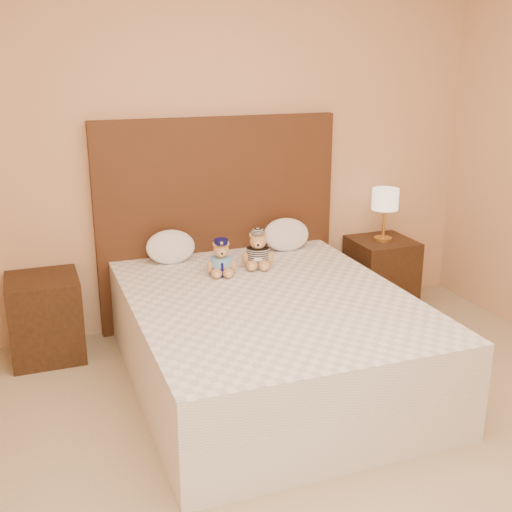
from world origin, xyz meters
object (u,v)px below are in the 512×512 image
(lamp, at_px, (385,202))
(teddy_police, at_px, (221,257))
(pillow_left, at_px, (171,245))
(nightstand_left, at_px, (45,318))
(pillow_right, at_px, (286,233))
(bed, at_px, (269,338))
(nightstand_right, at_px, (381,274))
(teddy_prisoner, at_px, (258,249))

(lamp, height_order, teddy_police, lamp)
(lamp, distance_m, pillow_left, 1.66)
(nightstand_left, height_order, pillow_left, pillow_left)
(pillow_left, bearing_deg, lamp, -1.04)
(teddy_police, xyz_separation_m, pillow_right, (0.61, 0.37, 0.01))
(pillow_right, bearing_deg, bed, -118.88)
(nightstand_right, bearing_deg, teddy_police, -166.36)
(bed, height_order, nightstand_left, same)
(nightstand_right, bearing_deg, pillow_left, 178.96)
(teddy_prisoner, bearing_deg, pillow_left, 168.40)
(pillow_left, bearing_deg, pillow_right, 0.00)
(teddy_prisoner, bearing_deg, teddy_police, -148.63)
(lamp, relative_size, pillow_right, 1.15)
(bed, distance_m, teddy_police, 0.62)
(nightstand_left, distance_m, pillow_right, 1.75)
(nightstand_left, relative_size, pillow_right, 1.58)
(nightstand_right, distance_m, teddy_police, 1.49)
(nightstand_right, bearing_deg, teddy_prisoner, -165.91)
(nightstand_left, distance_m, teddy_police, 1.22)
(nightstand_right, distance_m, pillow_right, 0.89)
(teddy_prisoner, bearing_deg, pillow_right, 62.54)
(pillow_left, bearing_deg, nightstand_right, -1.04)
(bed, bearing_deg, teddy_police, 108.19)
(teddy_prisoner, distance_m, pillow_left, 0.61)
(nightstand_right, xyz_separation_m, teddy_prisoner, (-1.13, -0.28, 0.40))
(teddy_prisoner, relative_size, pillow_left, 0.74)
(pillow_right, bearing_deg, pillow_left, 180.00)
(lamp, bearing_deg, pillow_left, 178.96)
(lamp, height_order, teddy_prisoner, lamp)
(lamp, bearing_deg, nightstand_left, 180.00)
(teddy_police, bearing_deg, bed, -59.42)
(teddy_police, xyz_separation_m, teddy_prisoner, (0.27, 0.06, 0.01))
(bed, xyz_separation_m, lamp, (1.25, 0.80, 0.57))
(pillow_right, bearing_deg, teddy_prisoner, -137.05)
(nightstand_left, xyz_separation_m, teddy_prisoner, (1.37, -0.28, 0.40))
(pillow_left, bearing_deg, teddy_prisoner, -31.19)
(teddy_prisoner, distance_m, pillow_right, 0.46)
(bed, distance_m, nightstand_left, 1.48)
(teddy_prisoner, relative_size, pillow_right, 0.72)
(bed, bearing_deg, nightstand_right, 32.62)
(bed, xyz_separation_m, nightstand_left, (-1.25, 0.80, -0.00))
(bed, relative_size, nightstand_right, 3.64)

